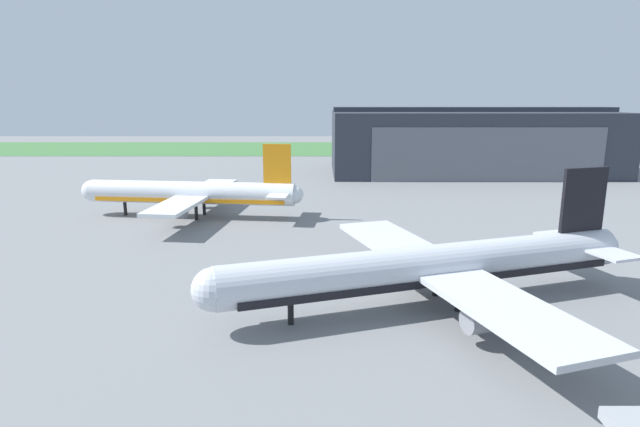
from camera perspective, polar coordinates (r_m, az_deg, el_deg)
name	(u,v)px	position (r m, az deg, el deg)	size (l,w,h in m)	color
ground_plane	(372,283)	(58.60, 5.68, -7.58)	(440.00, 440.00, 0.00)	slate
grass_field_strip	(333,148)	(209.47, 1.43, 7.14)	(440.00, 56.00, 0.08)	#42763E
maintenance_hangar	(468,142)	(146.26, 15.95, 7.53)	(73.64, 30.77, 17.55)	#2D333D
airliner_far_right	(189,194)	(91.31, -14.13, 2.13)	(38.66, 32.43, 12.67)	silver
airliner_near_right	(431,267)	(52.29, 12.06, -5.70)	(43.71, 39.01, 12.99)	silver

